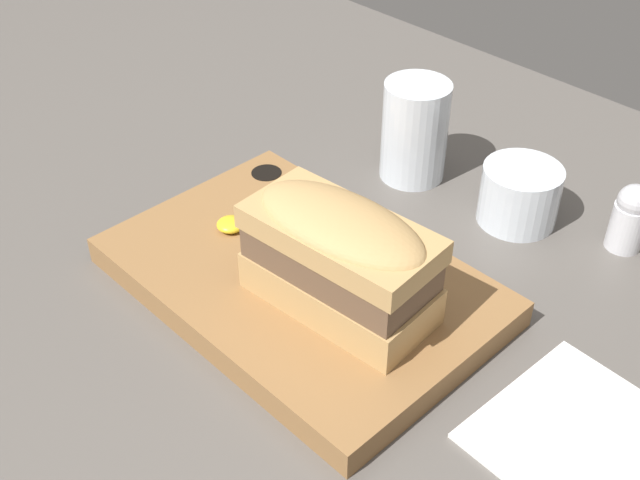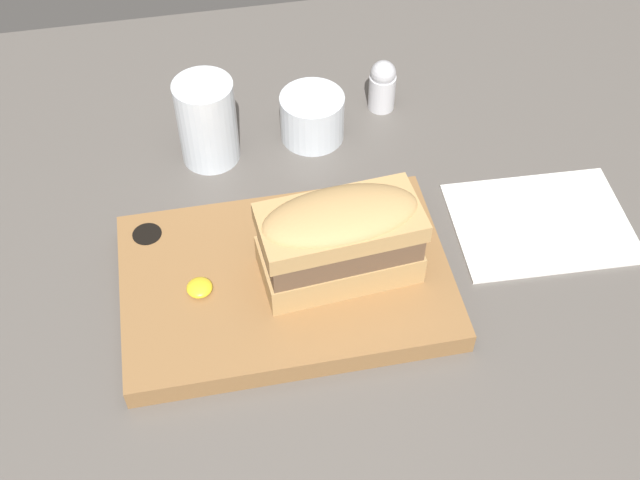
{
  "view_description": "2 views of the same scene",
  "coord_description": "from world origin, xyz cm",
  "px_view_note": "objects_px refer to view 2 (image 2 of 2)",
  "views": [
    {
      "loc": [
        45.48,
        -41.88,
        50.48
      ],
      "look_at": [
        8.2,
        -5.81,
        9.89
      ],
      "focal_mm": 45.0,
      "sensor_mm": 36.0,
      "label": 1
    },
    {
      "loc": [
        -0.98,
        -56.52,
        69.88
      ],
      "look_at": [
        8.68,
        -6.05,
        9.92
      ],
      "focal_mm": 45.0,
      "sensor_mm": 36.0,
      "label": 2
    }
  ],
  "objects_px": {
    "sandwich": "(340,237)",
    "wine_glass": "(312,118)",
    "serving_board": "(285,281)",
    "salt_shaker": "(382,85)",
    "water_glass": "(208,126)",
    "napkin": "(540,223)"
  },
  "relations": [
    {
      "from": "wine_glass",
      "to": "salt_shaker",
      "type": "distance_m",
      "value": 0.11
    },
    {
      "from": "sandwich",
      "to": "water_glass",
      "type": "height_order",
      "value": "sandwich"
    },
    {
      "from": "napkin",
      "to": "wine_glass",
      "type": "bearing_deg",
      "value": 139.28
    },
    {
      "from": "sandwich",
      "to": "wine_glass",
      "type": "xyz_separation_m",
      "value": [
        0.02,
        0.24,
        -0.05
      ]
    },
    {
      "from": "wine_glass",
      "to": "salt_shaker",
      "type": "relative_size",
      "value": 1.13
    },
    {
      "from": "wine_glass",
      "to": "salt_shaker",
      "type": "xyz_separation_m",
      "value": [
        0.1,
        0.04,
        0.01
      ]
    },
    {
      "from": "water_glass",
      "to": "wine_glass",
      "type": "xyz_separation_m",
      "value": [
        0.13,
        0.01,
        -0.02
      ]
    },
    {
      "from": "serving_board",
      "to": "water_glass",
      "type": "height_order",
      "value": "water_glass"
    },
    {
      "from": "sandwich",
      "to": "salt_shaker",
      "type": "relative_size",
      "value": 2.36
    },
    {
      "from": "water_glass",
      "to": "wine_glass",
      "type": "height_order",
      "value": "water_glass"
    },
    {
      "from": "serving_board",
      "to": "wine_glass",
      "type": "distance_m",
      "value": 0.24
    },
    {
      "from": "serving_board",
      "to": "salt_shaker",
      "type": "relative_size",
      "value": 4.86
    },
    {
      "from": "sandwich",
      "to": "salt_shaker",
      "type": "bearing_deg",
      "value": 67.66
    },
    {
      "from": "salt_shaker",
      "to": "serving_board",
      "type": "bearing_deg",
      "value": -122.19
    },
    {
      "from": "serving_board",
      "to": "sandwich",
      "type": "relative_size",
      "value": 2.06
    },
    {
      "from": "sandwich",
      "to": "napkin",
      "type": "bearing_deg",
      "value": 10.0
    },
    {
      "from": "serving_board",
      "to": "water_glass",
      "type": "relative_size",
      "value": 3.12
    },
    {
      "from": "serving_board",
      "to": "napkin",
      "type": "xyz_separation_m",
      "value": [
        0.3,
        0.04,
        -0.01
      ]
    },
    {
      "from": "sandwich",
      "to": "wine_glass",
      "type": "distance_m",
      "value": 0.24
    },
    {
      "from": "serving_board",
      "to": "sandwich",
      "type": "distance_m",
      "value": 0.09
    },
    {
      "from": "salt_shaker",
      "to": "water_glass",
      "type": "bearing_deg",
      "value": -167.34
    },
    {
      "from": "serving_board",
      "to": "salt_shaker",
      "type": "distance_m",
      "value": 0.32
    }
  ]
}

